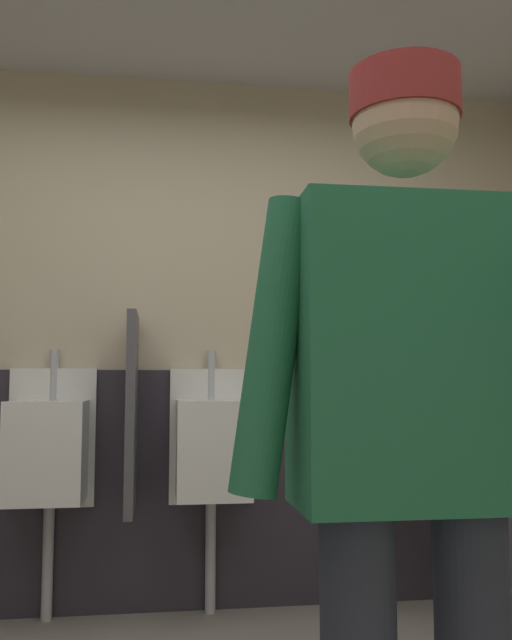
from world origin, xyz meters
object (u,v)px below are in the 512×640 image
urinal_middle (213,448)px  person (413,427)px  urinal_right (367,446)px  urinal_left (48,450)px

urinal_middle → person: person is taller
person → urinal_right: bearing=75.1°
urinal_left → urinal_middle: 0.75m
urinal_middle → urinal_right: size_ratio=1.00×
urinal_middle → urinal_right: same height
urinal_left → urinal_right: bearing=0.0°
urinal_left → urinal_right: same height
urinal_right → person: size_ratio=0.73×
person → urinal_left: bearing=116.2°
urinal_right → person: (-0.53, -1.98, 0.21)m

